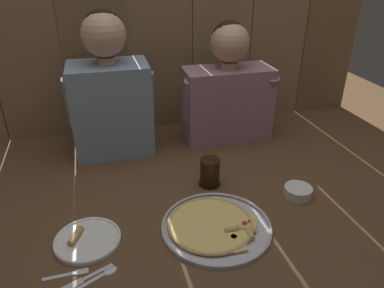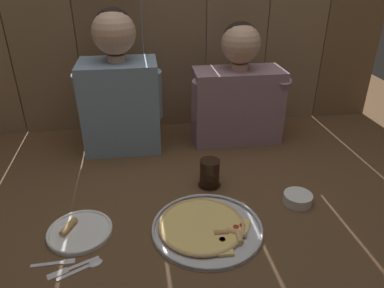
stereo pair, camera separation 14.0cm
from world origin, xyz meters
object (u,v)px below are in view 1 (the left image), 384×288
object	(u,v)px
pizza_tray	(215,225)
drinking_glass	(210,172)
dipping_bowl	(298,191)
diner_left	(110,91)
dinner_plate	(87,240)
diner_right	(228,89)

from	to	relation	value
pizza_tray	drinking_glass	bearing A→B (deg)	77.43
dipping_bowl	diner_left	size ratio (longest dim) A/B	0.17
pizza_tray	dinner_plate	size ratio (longest dim) A/B	1.75
pizza_tray	diner_left	bearing A→B (deg)	114.07
pizza_tray	diner_left	size ratio (longest dim) A/B	0.59
dipping_bowl	diner_right	size ratio (longest dim) A/B	0.19
pizza_tray	dinner_plate	distance (m)	0.43
diner_left	diner_right	size ratio (longest dim) A/B	1.12
pizza_tray	dipping_bowl	size ratio (longest dim) A/B	3.54
dipping_bowl	pizza_tray	bearing A→B (deg)	-164.84
dinner_plate	diner_left	world-z (taller)	diner_left
diner_left	dipping_bowl	bearing A→B (deg)	-40.16
dinner_plate	drinking_glass	bearing A→B (deg)	24.92
pizza_tray	diner_right	size ratio (longest dim) A/B	0.66
pizza_tray	dinner_plate	world-z (taller)	dinner_plate
dinner_plate	diner_right	world-z (taller)	diner_right
dinner_plate	drinking_glass	xyz separation A→B (m)	(0.48, 0.22, 0.05)
pizza_tray	diner_right	xyz separation A→B (m)	(0.26, 0.65, 0.25)
pizza_tray	dipping_bowl	bearing A→B (deg)	15.16
pizza_tray	dinner_plate	xyz separation A→B (m)	(-0.42, 0.04, -0.00)
dinner_plate	diner_left	distance (m)	0.69
dipping_bowl	diner_left	distance (m)	0.90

